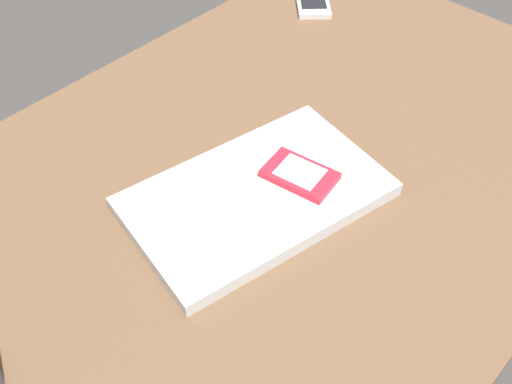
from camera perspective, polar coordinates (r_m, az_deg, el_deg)
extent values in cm
cube|color=brown|center=(92.45, 2.25, 1.70)|extent=(120.00, 80.00, 3.00)
cube|color=#B7BABC|center=(85.58, 0.00, -0.41)|extent=(39.06, 28.35, 2.21)
cube|color=red|center=(86.46, 4.10, 1.61)|extent=(7.78, 10.88, 1.06)
cube|color=white|center=(86.04, 4.12, 1.89)|extent=(5.81, 6.90, 0.14)
cube|color=silver|center=(129.31, 5.31, 17.15)|extent=(12.10, 12.13, 1.05)
cube|color=black|center=(129.02, 5.33, 17.38)|extent=(8.23, 8.24, 0.14)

